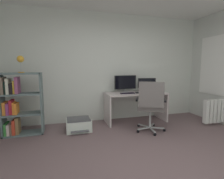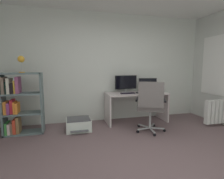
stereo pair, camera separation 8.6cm
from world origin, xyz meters
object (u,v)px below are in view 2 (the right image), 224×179
keyboard (128,93)px  desk (136,100)px  office_chair (151,104)px  monitor_secondary (148,84)px  bookshelf (18,104)px  printer (79,124)px  computer_mouse (138,93)px  radiator (221,111)px  monitor_main (126,83)px  desk_lamp (21,60)px

keyboard → desk: bearing=22.7°
keyboard → office_chair: (0.25, -0.67, -0.13)m
desk → office_chair: size_ratio=1.39×
monitor_secondary → bookshelf: bookshelf is taller
bookshelf → printer: size_ratio=2.34×
office_chair → computer_mouse: bearing=90.3°
monitor_secondary → radiator: 1.78m
keyboard → monitor_secondary: bearing=21.5°
keyboard → bookshelf: (-2.33, -0.06, -0.13)m
monitor_main → computer_mouse: bearing=-48.1°
monitor_main → office_chair: bearing=-76.5°
monitor_main → printer: size_ratio=1.07×
monitor_secondary → radiator: bearing=-32.2°
desk → monitor_main: size_ratio=2.62×
radiator → keyboard: bearing=162.0°
keyboard → office_chair: size_ratio=0.32×
printer → radiator: 3.26m
desk → printer: (-1.42, -0.26, -0.41)m
desk → desk_lamp: bearing=-176.3°
bookshelf → desk_lamp: bearing=0.6°
office_chair → radiator: bearing=0.2°
bookshelf → printer: (1.17, -0.10, -0.48)m
bookshelf → desk_lamp: size_ratio=3.77×
monitor_secondary → keyboard: size_ratio=1.38×
monitor_main → bookshelf: bookshelf is taller
bookshelf → monitor_secondary: bearing=5.6°
computer_mouse → desk_lamp: 2.58m
monitor_main → desk_lamp: desk_lamp is taller
computer_mouse → bookshelf: (-2.58, -0.05, -0.13)m
printer → bookshelf: bearing=175.3°
monitor_main → bookshelf: bearing=-173.0°
office_chair → radiator: (1.79, 0.01, -0.27)m
keyboard → radiator: 2.19m
monitor_main → radiator: bearing=-24.0°
monitor_main → bookshelf: size_ratio=0.46×
desk → monitor_main: (-0.22, 0.13, 0.43)m
monitor_secondary → printer: monitor_secondary is taller
printer → monitor_main: bearing=17.9°
desk_lamp → printer: desk_lamp is taller
office_chair → keyboard: bearing=110.5°
desk → monitor_secondary: (0.36, 0.13, 0.38)m
computer_mouse → office_chair: (0.00, -0.66, -0.14)m
monitor_secondary → desk_lamp: (-2.85, -0.29, 0.56)m
monitor_main → office_chair: size_ratio=0.53×
bookshelf → desk_lamp: desk_lamp is taller
desk → radiator: size_ratio=1.78×
desk_lamp → monitor_main: bearing=7.3°
printer → radiator: size_ratio=0.63×
monitor_secondary → desk_lamp: size_ratio=1.42×
computer_mouse → monitor_main: bearing=139.1°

